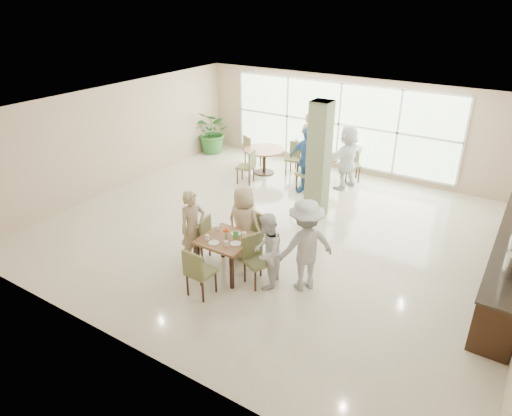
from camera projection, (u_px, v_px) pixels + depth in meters
The scene contains 20 objects.
ground at pixel (277, 230), 10.50m from camera, with size 10.00×10.00×0.00m, color beige.
room_shell at pixel (278, 160), 9.76m from camera, with size 10.00×10.00×10.00m.
window_bank at pixel (339, 124), 13.52m from camera, with size 7.00×0.04×7.00m.
column at pixel (319, 161), 10.61m from camera, with size 0.45×0.45×2.80m, color #6E8059.
main_table at pixel (227, 243), 8.67m from camera, with size 0.94×0.94×0.75m.
round_table_left at pixel (264, 154), 13.52m from camera, with size 1.20×1.20×0.75m.
round_table_right at pixel (319, 161), 13.00m from camera, with size 1.13×1.13×0.75m.
chairs_main_table at pixel (227, 251), 8.74m from camera, with size 2.08×2.08×0.95m.
chairs_table_left at pixel (264, 159), 13.52m from camera, with size 2.01×1.90×0.95m.
chairs_table_right at pixel (320, 165), 13.06m from camera, with size 2.18×1.92×0.95m.
tabletop_clutter at pixel (226, 236), 8.59m from camera, with size 0.75×0.72×0.21m.
buffet_counter at pixel (512, 258), 8.36m from camera, with size 0.64×4.70×1.95m.
potted_plant at pixel (213, 132), 15.18m from camera, with size 1.29×1.29×1.43m, color #2E702C.
teen_left at pixel (193, 228), 8.92m from camera, with size 0.57×0.37×1.56m, color tan.
teen_far at pixel (244, 223), 9.14m from camera, with size 0.76×0.41×1.55m, color tan.
teen_right at pixel (267, 251), 8.23m from camera, with size 0.71×0.56×1.47m, color white.
teen_standing at pixel (305, 246), 8.13m from camera, with size 1.13×0.65×1.75m, color #A6A7A9.
adult_a at pixel (307, 160), 12.11m from camera, with size 1.06×0.60×1.80m, color teal.
adult_b at pixel (347, 157), 12.40m from camera, with size 1.64×0.71×1.77m, color white.
adult_standing at pixel (309, 142), 13.62m from camera, with size 0.65×0.43×1.79m, color tan.
Camera 1 is at (4.58, -8.05, 5.00)m, focal length 32.00 mm.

